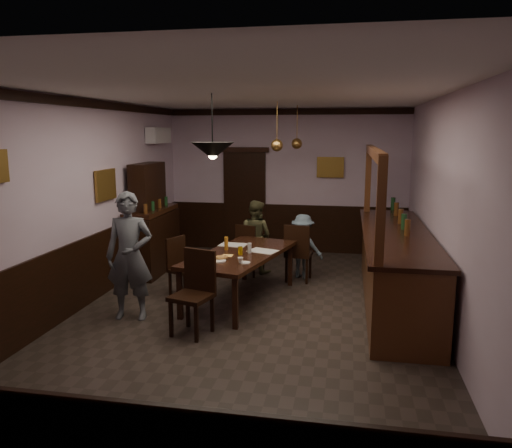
% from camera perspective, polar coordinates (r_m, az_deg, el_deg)
% --- Properties ---
extents(room, '(5.01, 8.01, 3.01)m').
position_cam_1_polar(room, '(6.62, -0.68, 1.64)').
color(room, '#2D2621').
rests_on(room, ground).
extents(dining_table, '(1.49, 2.37, 0.75)m').
position_cam_1_polar(dining_table, '(7.45, -1.80, -3.74)').
color(dining_table, black).
rests_on(dining_table, ground).
extents(chair_far_left, '(0.51, 0.51, 0.92)m').
position_cam_1_polar(chair_far_left, '(8.81, -0.85, -2.72)').
color(chair_far_left, black).
rests_on(chair_far_left, ground).
extents(chair_far_right, '(0.47, 0.47, 1.00)m').
position_cam_1_polar(chair_far_right, '(8.45, 4.81, -3.03)').
color(chair_far_right, black).
rests_on(chair_far_right, ground).
extents(chair_near, '(0.57, 0.57, 1.06)m').
position_cam_1_polar(chair_near, '(6.37, -6.97, -7.29)').
color(chair_near, black).
rests_on(chair_near, ground).
extents(chair_side, '(0.53, 0.53, 0.93)m').
position_cam_1_polar(chair_side, '(7.78, -8.55, -4.59)').
color(chair_side, black).
rests_on(chair_side, ground).
extents(person_standing, '(0.69, 0.50, 1.74)m').
position_cam_1_polar(person_standing, '(6.93, -14.25, -3.58)').
color(person_standing, '#52555D').
rests_on(person_standing, ground).
extents(person_seated_left, '(0.78, 0.71, 1.32)m').
position_cam_1_polar(person_seated_left, '(9.01, -0.06, -1.41)').
color(person_seated_left, brown).
rests_on(person_seated_left, ground).
extents(person_seated_right, '(0.81, 0.61, 1.12)m').
position_cam_1_polar(person_seated_right, '(8.71, 5.35, -2.54)').
color(person_seated_right, slate).
rests_on(person_seated_right, ground).
extents(newspaper_left, '(0.45, 0.34, 0.01)m').
position_cam_1_polar(newspaper_left, '(7.92, -2.63, -2.38)').
color(newspaper_left, silver).
rests_on(newspaper_left, dining_table).
extents(newspaper_right, '(0.50, 0.42, 0.01)m').
position_cam_1_polar(newspaper_right, '(7.51, 0.80, -3.10)').
color(newspaper_right, silver).
rests_on(newspaper_right, dining_table).
extents(napkin, '(0.18, 0.18, 0.00)m').
position_cam_1_polar(napkin, '(7.25, -3.27, -3.62)').
color(napkin, '#FFC45D').
rests_on(napkin, dining_table).
extents(saucer, '(0.15, 0.15, 0.01)m').
position_cam_1_polar(saucer, '(6.84, -1.27, -4.43)').
color(saucer, white).
rests_on(saucer, dining_table).
extents(coffee_cup, '(0.10, 0.10, 0.07)m').
position_cam_1_polar(coffee_cup, '(6.80, -1.79, -4.14)').
color(coffee_cup, white).
rests_on(coffee_cup, saucer).
extents(pastry_plate, '(0.22, 0.22, 0.01)m').
position_cam_1_polar(pastry_plate, '(6.95, -4.34, -4.20)').
color(pastry_plate, white).
rests_on(pastry_plate, dining_table).
extents(pastry_ring_a, '(0.13, 0.13, 0.04)m').
position_cam_1_polar(pastry_ring_a, '(7.01, -4.13, -3.83)').
color(pastry_ring_a, '#C68C47').
rests_on(pastry_ring_a, pastry_plate).
extents(pastry_ring_b, '(0.13, 0.13, 0.04)m').
position_cam_1_polar(pastry_ring_b, '(7.03, -3.71, -3.79)').
color(pastry_ring_b, '#C68C47').
rests_on(pastry_ring_b, pastry_plate).
extents(soda_can, '(0.07, 0.07, 0.12)m').
position_cam_1_polar(soda_can, '(7.29, -1.80, -3.06)').
color(soda_can, yellow).
rests_on(soda_can, dining_table).
extents(beer_glass, '(0.06, 0.06, 0.20)m').
position_cam_1_polar(beer_glass, '(7.58, -3.42, -2.23)').
color(beer_glass, '#BF721E').
rests_on(beer_glass, dining_table).
extents(water_glass, '(0.06, 0.06, 0.15)m').
position_cam_1_polar(water_glass, '(7.38, -0.75, -2.76)').
color(water_glass, silver).
rests_on(water_glass, dining_table).
extents(pepper_mill, '(0.04, 0.04, 0.14)m').
position_cam_1_polar(pepper_mill, '(6.95, -7.65, -3.73)').
color(pepper_mill, black).
rests_on(pepper_mill, dining_table).
extents(sideboard, '(0.53, 1.49, 1.97)m').
position_cam_1_polar(sideboard, '(9.22, -11.88, -0.53)').
color(sideboard, black).
rests_on(sideboard, ground).
extents(bar_counter, '(0.95, 4.08, 2.29)m').
position_cam_1_polar(bar_counter, '(7.64, 15.63, -4.59)').
color(bar_counter, '#522815').
rests_on(bar_counter, ground).
extents(door_back, '(0.90, 0.06, 2.10)m').
position_cam_1_polar(door_back, '(10.69, -1.32, 2.60)').
color(door_back, black).
rests_on(door_back, ground).
extents(ac_unit, '(0.20, 0.85, 0.30)m').
position_cam_1_polar(ac_unit, '(10.00, -11.07, 9.91)').
color(ac_unit, white).
rests_on(ac_unit, ground).
extents(picture_left_large, '(0.04, 0.62, 0.48)m').
position_cam_1_polar(picture_left_large, '(8.16, -16.80, 4.30)').
color(picture_left_large, olive).
rests_on(picture_left_large, ground).
extents(picture_back, '(0.55, 0.04, 0.42)m').
position_cam_1_polar(picture_back, '(10.40, 8.49, 6.42)').
color(picture_back, olive).
rests_on(picture_back, ground).
extents(pendant_iron, '(0.56, 0.56, 0.83)m').
position_cam_1_polar(pendant_iron, '(6.52, -4.98, 8.33)').
color(pendant_iron, black).
rests_on(pendant_iron, ground).
extents(pendant_brass_mid, '(0.20, 0.20, 0.81)m').
position_cam_1_polar(pendant_brass_mid, '(8.27, 2.40, 8.96)').
color(pendant_brass_mid, '#BF8C3F').
rests_on(pendant_brass_mid, ground).
extents(pendant_brass_far, '(0.20, 0.20, 0.81)m').
position_cam_1_polar(pendant_brass_far, '(9.48, 4.68, 9.13)').
color(pendant_brass_far, '#BF8C3F').
rests_on(pendant_brass_far, ground).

